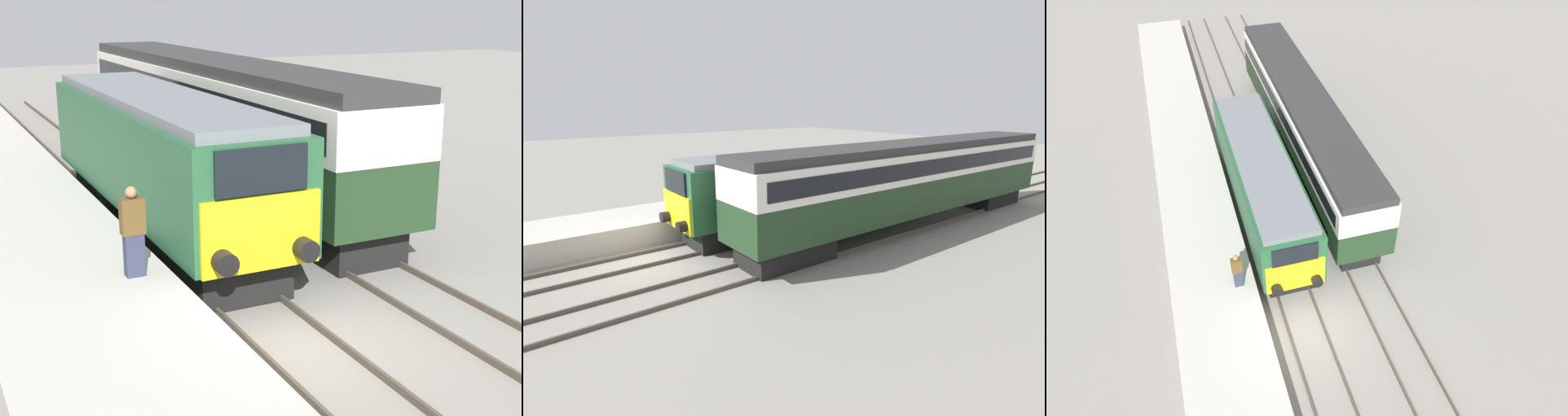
# 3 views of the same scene
# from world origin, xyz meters

# --- Properties ---
(ground_plane) EXTENTS (120.00, 120.00, 0.00)m
(ground_plane) POSITION_xyz_m (0.00, 0.00, 0.00)
(ground_plane) COLOR gray
(platform_left) EXTENTS (3.50, 50.00, 0.97)m
(platform_left) POSITION_xyz_m (-3.30, 8.00, 0.49)
(platform_left) COLOR #B7B2A8
(platform_left) RESTS_ON ground_plane
(rails_near_track) EXTENTS (1.51, 60.00, 0.14)m
(rails_near_track) POSITION_xyz_m (0.00, 5.00, 0.07)
(rails_near_track) COLOR #4C4238
(rails_near_track) RESTS_ON ground_plane
(rails_far_track) EXTENTS (1.50, 60.00, 0.14)m
(rails_far_track) POSITION_xyz_m (3.40, 5.00, 0.07)
(rails_far_track) COLOR #4C4238
(rails_far_track) RESTS_ON ground_plane
(locomotive) EXTENTS (2.70, 12.49, 3.69)m
(locomotive) POSITION_xyz_m (0.00, 7.51, 2.04)
(locomotive) COLOR black
(locomotive) RESTS_ON ground_plane
(passenger_carriage) EXTENTS (2.75, 19.67, 4.16)m
(passenger_carriage) POSITION_xyz_m (3.40, 12.00, 2.53)
(passenger_carriage) COLOR black
(passenger_carriage) RESTS_ON ground_plane
(person_on_platform) EXTENTS (0.44, 0.26, 1.74)m
(person_on_platform) POSITION_xyz_m (-2.24, 2.34, 1.84)
(person_on_platform) COLOR #2D334C
(person_on_platform) RESTS_ON platform_left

